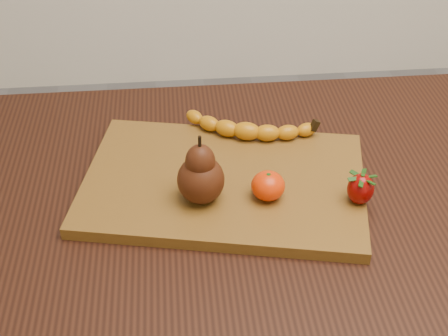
{
  "coord_description": "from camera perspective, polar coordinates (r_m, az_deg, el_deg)",
  "views": [
    {
      "loc": [
        -0.14,
        -0.78,
        1.4
      ],
      "look_at": [
        -0.07,
        0.01,
        0.8
      ],
      "focal_mm": 50.0,
      "sensor_mm": 36.0,
      "label": 1
    }
  ],
  "objects": [
    {
      "name": "table",
      "position": [
        1.08,
        3.7,
        -5.94
      ],
      "size": [
        1.0,
        0.7,
        0.76
      ],
      "color": "black",
      "rests_on": "ground"
    },
    {
      "name": "mandarin",
      "position": [
        0.96,
        4.05,
        -1.63
      ],
      "size": [
        0.06,
        0.06,
        0.04
      ],
      "primitive_type": "ellipsoid",
      "rotation": [
        0.0,
        0.0,
        -0.14
      ],
      "color": "red",
      "rests_on": "cutting_board"
    },
    {
      "name": "banana",
      "position": [
        1.09,
        2.08,
        3.38
      ],
      "size": [
        0.21,
        0.11,
        0.03
      ],
      "primitive_type": null,
      "rotation": [
        0.0,
        0.0,
        -0.3
      ],
      "color": "#C67B09",
      "rests_on": "cutting_board"
    },
    {
      "name": "pear",
      "position": [
        0.93,
        -2.16,
        -0.09
      ],
      "size": [
        0.08,
        0.08,
        0.11
      ],
      "primitive_type": null,
      "rotation": [
        0.0,
        0.0,
        -0.09
      ],
      "color": "#401A0A",
      "rests_on": "cutting_board"
    },
    {
      "name": "cutting_board",
      "position": [
        1.01,
        -0.0,
        -1.35
      ],
      "size": [
        0.5,
        0.39,
        0.02
      ],
      "primitive_type": "cube",
      "rotation": [
        0.0,
        0.0,
        -0.21
      ],
      "color": "brown",
      "rests_on": "table"
    },
    {
      "name": "strawberry",
      "position": [
        0.97,
        12.39,
        -1.77
      ],
      "size": [
        0.05,
        0.05,
        0.05
      ],
      "primitive_type": null,
      "rotation": [
        0.0,
        0.0,
        0.12
      ],
      "color": "#7E0503",
      "rests_on": "cutting_board"
    }
  ]
}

